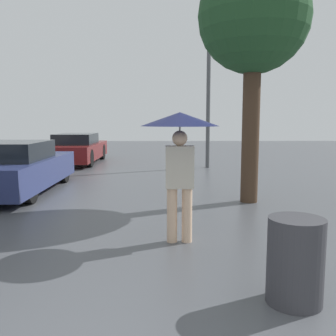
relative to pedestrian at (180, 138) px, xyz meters
name	(u,v)px	position (x,y,z in m)	size (l,w,h in m)	color
pedestrian	(180,138)	(0.00, 0.00, 0.00)	(1.08, 1.08, 1.82)	beige
parked_car_middle	(13,168)	(-3.83, 3.78, -0.89)	(1.89, 4.30, 1.22)	navy
parked_car_farthest	(77,149)	(-3.67, 9.89, -0.90)	(1.69, 4.54, 1.19)	maroon
tree	(254,21)	(1.58, 2.61, 2.21)	(2.24, 2.24, 4.88)	#473323
street_lamp	(208,85)	(1.39, 8.39, 1.50)	(0.30, 0.30, 5.13)	#515456
trash_bin	(295,261)	(1.01, -1.80, -1.06)	(0.52, 0.52, 0.82)	#38383D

